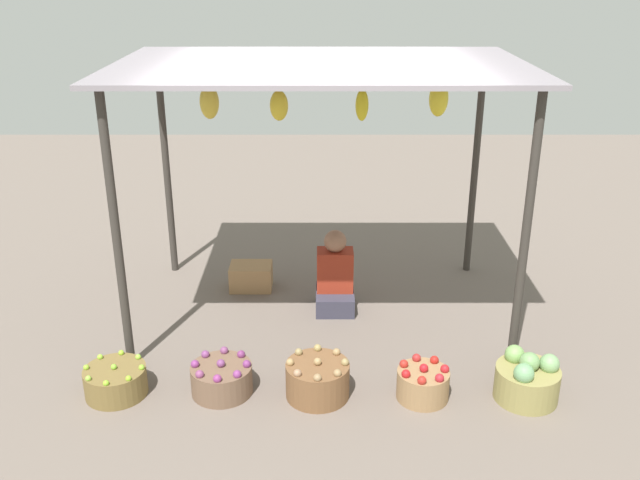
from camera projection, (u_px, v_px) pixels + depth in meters
name	position (u px, v px, depth m)	size (l,w,h in m)	color
ground_plane	(320.00, 310.00, 6.61)	(14.00, 14.00, 0.00)	#6E6159
market_stall_structure	(320.00, 85.00, 5.81)	(3.43, 2.17, 2.31)	#38332D
vendor_person	(334.00, 279.00, 6.56)	(0.36, 0.44, 0.78)	#383747
basket_limes	(115.00, 381.00, 5.31)	(0.47, 0.47, 0.26)	brown
basket_purple_onions	(221.00, 378.00, 5.34)	(0.47, 0.47, 0.29)	brown
basket_potatoes	(317.00, 379.00, 5.28)	(0.49, 0.49, 0.33)	brown
basket_red_apples	(422.00, 383.00, 5.27)	(0.40, 0.40, 0.29)	#9A754D
basket_cabbages	(526.00, 380.00, 5.25)	(0.48, 0.48, 0.39)	#94894D
wooden_crate_near_vendor	(250.00, 276.00, 7.01)	(0.42, 0.31, 0.25)	#A1774D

